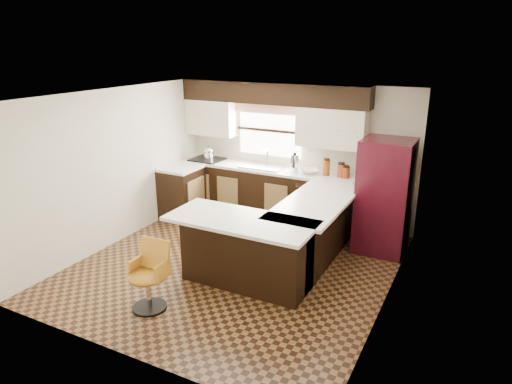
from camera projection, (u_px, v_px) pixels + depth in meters
The scene contains 30 objects.
floor at pixel (235, 266), 6.51m from camera, with size 4.40×4.40×0.00m, color #49301A.
ceiling at pixel (232, 96), 5.76m from camera, with size 4.40×4.40×0.00m, color silver.
wall_back at pixel (296, 152), 7.99m from camera, with size 4.40×4.40×0.00m, color beige.
wall_front at pixel (117, 249), 4.28m from camera, with size 4.40×4.40×0.00m, color beige.
wall_left at pixel (116, 167), 7.04m from camera, with size 4.40×4.40×0.00m, color beige.
wall_right at pixel (393, 211), 5.22m from camera, with size 4.40×4.40×0.00m, color beige.
base_cab_back at pixel (265, 194), 8.17m from camera, with size 3.30×0.60×0.90m, color black.
base_cab_left at pixel (182, 193), 8.21m from camera, with size 0.60×0.70×0.90m, color black.
counter_back at pixel (265, 169), 8.02m from camera, with size 3.30×0.60×0.04m, color silver.
counter_left at pixel (181, 168), 8.06m from camera, with size 0.60×0.70×0.04m, color silver.
soffit at pixel (272, 93), 7.70m from camera, with size 3.40×0.35×0.36m, color black.
upper_cab_left at pixel (212, 117), 8.38m from camera, with size 0.94×0.35×0.64m, color beige.
upper_cab_right at pixel (332, 128), 7.39m from camera, with size 1.14×0.35×0.64m, color beige.
window_pane at pixel (270, 130), 8.08m from camera, with size 1.20×0.02×0.90m, color white.
valance at pixel (269, 109), 7.93m from camera, with size 1.30×0.06×0.18m, color #D19B93.
sink at pixel (262, 166), 8.01m from camera, with size 0.75×0.45×0.03m, color #B2B2B7.
dishwasher at pixel (312, 209), 7.50m from camera, with size 0.58×0.03×0.78m, color black.
cooktop at pixel (207, 159), 8.51m from camera, with size 0.58×0.50×0.03m, color black.
peninsula_long at pixel (311, 233), 6.51m from camera, with size 0.60×1.95×0.90m, color black.
peninsula_return at pixel (246, 252), 5.91m from camera, with size 1.65×0.60×0.90m, color black.
counter_pen_long at pixel (316, 202), 6.34m from camera, with size 0.84×1.95×0.04m, color silver.
counter_pen_return at pixel (241, 221), 5.70m from camera, with size 1.89×0.84×0.04m, color silver.
refrigerator at pixel (384, 196), 6.77m from camera, with size 0.74×0.71×1.72m, color #3B0915.
bar_chair at pixel (147, 277), 5.35m from camera, with size 0.45×0.45×0.84m, color #B67720, non-canonical shape.
kettle at pixel (209, 152), 8.45m from camera, with size 0.18×0.18×0.25m, color silver, non-canonical shape.
percolator at pixel (294, 163), 7.73m from camera, with size 0.14×0.14×0.30m, color silver.
mixing_bowl at pixel (309, 171), 7.65m from camera, with size 0.30×0.30×0.07m, color white.
canister_large at pixel (326, 168), 7.51m from camera, with size 0.12×0.12×0.26m, color #863713.
canister_med at pixel (341, 171), 7.41m from camera, with size 0.13×0.13×0.21m, color #863713.
canister_small at pixel (346, 172), 7.38m from camera, with size 0.13×0.13×0.18m, color #863713.
Camera 1 is at (2.94, -5.07, 3.05)m, focal length 32.00 mm.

